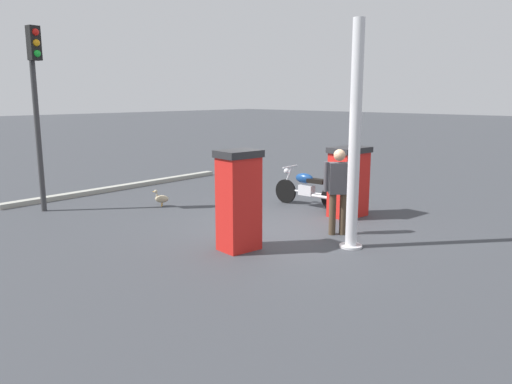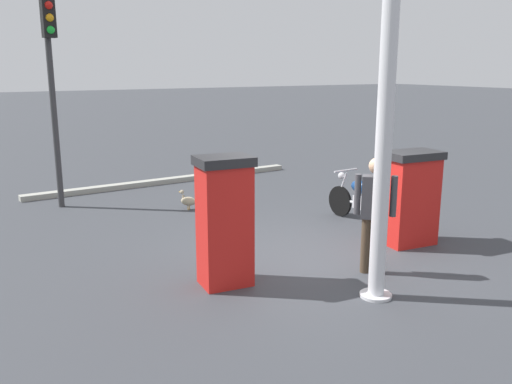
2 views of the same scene
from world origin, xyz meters
name	(u,v)px [view 2 (image 2 of 2)]	position (x,y,z in m)	size (l,w,h in m)	color
ground_plane	(316,257)	(0.00, 0.00, 0.00)	(120.00, 120.00, 0.00)	#383A3F
fuel_pump_near	(410,197)	(-0.24, -1.67, 0.77)	(0.70, 0.93, 1.52)	red
fuel_pump_far	(224,221)	(-0.24, 1.67, 0.87)	(0.64, 0.75, 1.72)	red
motorcycle_near_pump	(364,199)	(1.00, -1.81, 0.47)	(1.92, 0.56, 0.93)	black
attendant_person	(375,208)	(-0.93, -0.28, 0.93)	(0.47, 0.47, 1.63)	#473828
wandering_duck	(188,201)	(3.53, 0.57, 0.19)	(0.36, 0.33, 0.40)	tan
roadside_traffic_light	(51,70)	(5.01, 2.71, 2.76)	(0.39, 0.26, 4.07)	#38383A
canopy_support_pole	(383,151)	(-1.57, 0.23, 1.85)	(0.40, 0.40, 3.85)	silver
road_edge_kerb	(167,181)	(6.16, 0.00, 0.06)	(0.56, 6.83, 0.12)	#9E9E93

